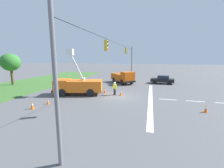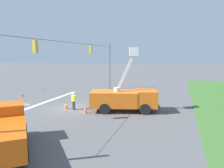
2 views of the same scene
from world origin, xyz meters
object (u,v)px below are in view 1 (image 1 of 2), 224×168
utility_truck_bucket_lift (78,85)px  traffic_cone_foreground_left (32,105)px  traffic_cone_mid_left (206,109)px  traffic_cone_mid_right (121,93)px  utility_truck_support_near (123,77)px  traffic_cone_lane_edge_a (105,90)px  tree_east (10,62)px  road_worker (115,88)px  sedan_black (163,79)px  traffic_cone_near_bucket (48,102)px

utility_truck_bucket_lift → traffic_cone_foreground_left: size_ratio=8.97×
traffic_cone_mid_left → utility_truck_bucket_lift: bearing=77.3°
traffic_cone_mid_left → traffic_cone_mid_right: bearing=64.7°
utility_truck_support_near → traffic_cone_lane_edge_a: 8.79m
tree_east → traffic_cone_mid_left: 30.21m
utility_truck_bucket_lift → traffic_cone_lane_edge_a: utility_truck_bucket_lift is taller
utility_truck_support_near → road_worker: utility_truck_support_near is taller
utility_truck_bucket_lift → traffic_cone_mid_right: 5.90m
utility_truck_bucket_lift → sedan_black: bearing=-44.5°
traffic_cone_mid_right → sedan_black: bearing=-28.4°
sedan_black → traffic_cone_lane_edge_a: bearing=140.1°
sedan_black → traffic_cone_mid_right: (-11.09, 6.01, -0.41)m
utility_truck_bucket_lift → road_worker: 5.01m
traffic_cone_near_bucket → traffic_cone_lane_edge_a: (6.60, -4.42, 0.07)m
road_worker → traffic_cone_mid_left: road_worker is taller
traffic_cone_foreground_left → traffic_cone_mid_right: (7.35, -7.42, 0.00)m
traffic_cone_mid_right → traffic_cone_lane_edge_a: size_ratio=1.07×
traffic_cone_mid_left → tree_east: bearing=77.4°
utility_truck_support_near → traffic_cone_lane_edge_a: size_ratio=8.41×
traffic_cone_mid_right → utility_truck_support_near: bearing=8.9°
road_worker → utility_truck_support_near: bearing=3.9°
road_worker → traffic_cone_foreground_left: 9.91m
utility_truck_bucket_lift → traffic_cone_mid_right: size_ratio=8.92×
utility_truck_bucket_lift → traffic_cone_near_bucket: size_ratio=11.60×
traffic_cone_mid_right → traffic_cone_mid_left: bearing=-115.3°
tree_east → traffic_cone_lane_edge_a: tree_east is taller
tree_east → utility_truck_bucket_lift: 15.33m
traffic_cone_mid_right → road_worker: bearing=87.7°
traffic_cone_mid_right → traffic_cone_lane_edge_a: bearing=69.6°
road_worker → traffic_cone_mid_right: size_ratio=2.31×
tree_east → sedan_black: 28.07m
sedan_black → traffic_cone_mid_right: size_ratio=5.85×
utility_truck_support_near → traffic_cone_foreground_left: size_ratio=7.90×
road_worker → traffic_cone_mid_left: bearing=-113.5°
utility_truck_support_near → traffic_cone_mid_right: size_ratio=7.85×
traffic_cone_foreground_left → traffic_cone_mid_left: 16.51m
road_worker → traffic_cone_lane_edge_a: (0.89, 1.65, -0.65)m
utility_truck_support_near → sedan_black: bearing=-78.9°
utility_truck_support_near → traffic_cone_mid_left: bearing=-143.3°
traffic_cone_foreground_left → traffic_cone_mid_left: size_ratio=1.07×
road_worker → traffic_cone_mid_right: 1.05m
traffic_cone_foreground_left → traffic_cone_mid_right: traffic_cone_mid_right is taller
road_worker → traffic_cone_mid_left: size_ratio=2.50×
utility_truck_support_near → traffic_cone_lane_edge_a: (-8.69, 1.00, -0.85)m
traffic_cone_mid_left → traffic_cone_lane_edge_a: 12.37m
traffic_cone_near_bucket → traffic_cone_mid_right: bearing=-50.7°
utility_truck_bucket_lift → traffic_cone_foreground_left: utility_truck_bucket_lift is taller
utility_truck_support_near → road_worker: 9.61m
utility_truck_support_near → sedan_black: utility_truck_support_near is taller
tree_east → road_worker: tree_east is taller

